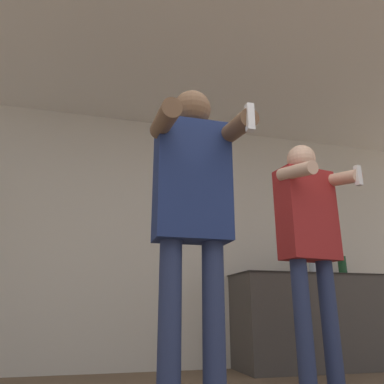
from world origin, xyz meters
The scene contains 8 objects.
wall_back centered at (0.00, 2.93, 1.27)m, with size 7.00×0.06×2.55m.
ceiling_slab centered at (0.00, 1.45, 2.57)m, with size 7.00×3.42×0.05m.
counter centered at (1.47, 2.61, 0.44)m, with size 1.52×0.60×0.89m.
bottle_brown_liquor centered at (1.94, 2.67, 1.00)m, with size 0.09×0.09×0.28m.
bottle_red_label centered at (1.43, 2.67, 1.00)m, with size 0.07×0.07×0.29m.
bottle_tall_gin centered at (1.59, 2.67, 0.97)m, with size 0.09×0.09×0.22m.
person_woman_foreground centered at (-0.17, 0.97, 1.09)m, with size 0.48×0.50×1.76m.
person_man_side centered at (0.80, 1.44, 1.07)m, with size 0.53×0.50×1.73m.
Camera 1 is at (-0.66, -0.87, 0.54)m, focal length 35.00 mm.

